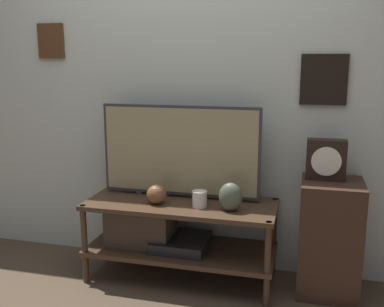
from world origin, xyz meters
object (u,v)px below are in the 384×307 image
Objects in this scene: vase_round_glass at (157,194)px; vase_urn_stoneware at (231,197)px; television at (180,151)px; candle_jar at (200,199)px; mantel_clock at (326,160)px.

vase_urn_stoneware is (0.49, -0.02, 0.02)m from vase_round_glass.
vase_urn_stoneware is (0.38, -0.20, -0.23)m from television.
candle_jar is (0.18, -0.17, -0.27)m from television.
mantel_clock reaches higher than vase_urn_stoneware.
vase_round_glass is at bearing -170.67° from mantel_clock.
television is 0.94m from mantel_clock.
vase_urn_stoneware is 0.72× the size of mantel_clock.
vase_urn_stoneware reaches higher than candle_jar.
vase_urn_stoneware is 1.72× the size of candle_jar.
vase_round_glass is at bearing -178.86° from candle_jar.
vase_urn_stoneware is at bearing -2.22° from vase_round_glass.
mantel_clock is at bearing -0.44° from television.
television is 0.37m from candle_jar.
mantel_clock reaches higher than candle_jar.
vase_round_glass is 1.26× the size of candle_jar.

